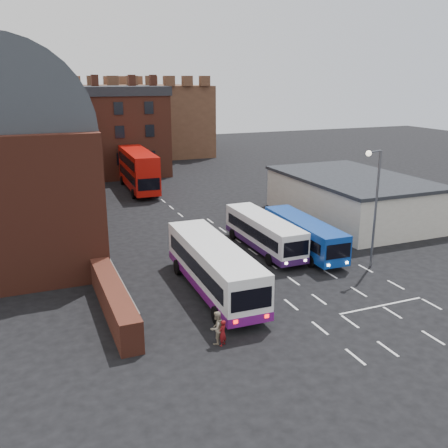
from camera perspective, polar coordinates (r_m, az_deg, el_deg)
name	(u,v)px	position (r m, az deg, el deg)	size (l,w,h in m)	color
ground	(285,300)	(31.71, 6.95, -8.57)	(180.00, 180.00, 0.00)	black
railway_station	(4,148)	(46.32, -23.81, 7.98)	(12.00, 28.00, 16.00)	#602B1E
forecourt_wall	(114,300)	(29.96, -12.48, -8.50)	(1.20, 10.00, 1.80)	#602B1E
cream_building	(351,197)	(50.02, 14.33, 2.99)	(10.40, 16.40, 4.25)	beige
brick_terrace	(84,137)	(71.87, -15.73, 9.55)	(22.00, 10.00, 11.00)	brown
castle_keep	(137,120)	(93.48, -9.87, 11.68)	(22.00, 22.00, 12.00)	brown
bus_white_outbound	(214,265)	(31.80, -1.20, -4.65)	(3.17, 11.84, 3.21)	white
bus_white_inbound	(264,231)	(39.70, 4.58, -0.80)	(2.56, 10.03, 2.73)	white
bus_blue	(304,233)	(39.66, 9.11, -1.05)	(2.68, 9.80, 2.65)	navy
bus_red_double	(138,170)	(61.49, -9.77, 6.13)	(3.47, 12.34, 4.89)	#B60E08
street_lamp	(374,198)	(36.50, 16.81, 2.87)	(1.68, 0.78, 8.65)	#515358
pedestrian_red	(223,333)	(26.22, -0.16, -12.34)	(0.52, 0.34, 1.42)	maroon
pedestrian_beige	(217,328)	(26.31, -0.84, -11.77)	(0.87, 0.68, 1.80)	tan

